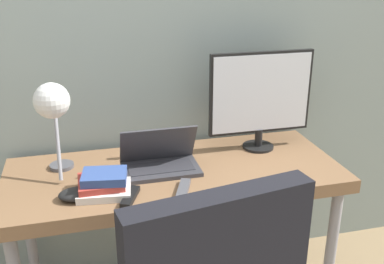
{
  "coord_description": "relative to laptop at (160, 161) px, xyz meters",
  "views": [
    {
      "loc": [
        -0.37,
        -1.44,
        1.62
      ],
      "look_at": [
        0.07,
        0.27,
        0.93
      ],
      "focal_mm": 42.0,
      "sensor_mm": 36.0,
      "label": 1
    }
  ],
  "objects": [
    {
      "name": "wall_back",
      "position": [
        0.06,
        0.35,
        0.51
      ],
      "size": [
        8.0,
        0.05,
        2.6
      ],
      "color": "gray",
      "rests_on": "ground_plane"
    },
    {
      "name": "desk",
      "position": [
        0.06,
        -0.01,
        -0.12
      ],
      "size": [
        1.47,
        0.6,
        0.75
      ],
      "color": "brown",
      "rests_on": "ground_plane"
    },
    {
      "name": "laptop",
      "position": [
        0.0,
        0.0,
        0.0
      ],
      "size": [
        0.33,
        0.2,
        0.2
      ],
      "color": "#38383D",
      "rests_on": "desk"
    },
    {
      "name": "monitor",
      "position": [
        0.51,
        0.12,
        0.22
      ],
      "size": [
        0.5,
        0.15,
        0.47
      ],
      "color": "black",
      "rests_on": "desk"
    },
    {
      "name": "desk_lamp",
      "position": [
        -0.42,
        -0.02,
        0.29
      ],
      "size": [
        0.14,
        0.28,
        0.43
      ],
      "color": "#4C4C51",
      "rests_on": "desk"
    },
    {
      "name": "book_stack",
      "position": [
        -0.25,
        -0.15,
        -0.0
      ],
      "size": [
        0.22,
        0.2,
        0.09
      ],
      "color": "silver",
      "rests_on": "desk"
    },
    {
      "name": "tv_remote",
      "position": [
        -0.16,
        -0.23,
        -0.03
      ],
      "size": [
        0.1,
        0.15,
        0.02
      ],
      "color": "black",
      "rests_on": "desk"
    },
    {
      "name": "media_remote",
      "position": [
        0.05,
        -0.23,
        -0.03
      ],
      "size": [
        0.1,
        0.18,
        0.02
      ],
      "color": "#4C4C51",
      "rests_on": "desk"
    },
    {
      "name": "game_controller",
      "position": [
        -0.36,
        -0.17,
        -0.02
      ],
      "size": [
        0.15,
        0.1,
        0.04
      ],
      "color": "black",
      "rests_on": "desk"
    }
  ]
}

